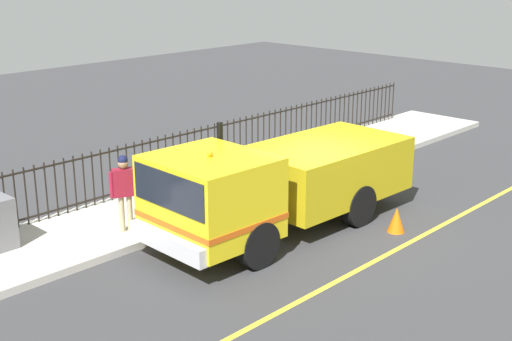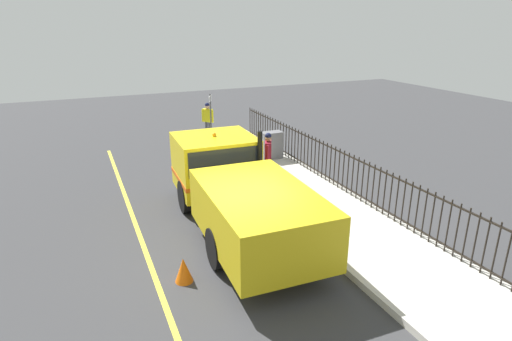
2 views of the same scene
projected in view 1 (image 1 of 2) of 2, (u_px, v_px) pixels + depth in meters
The scene contains 7 objects.
ground_plane at pixel (318, 221), 16.15m from camera, with size 49.94×49.94×0.00m, color #38383A.
sidewalk_slab at pixel (226, 188), 18.14m from camera, with size 2.80×22.70×0.17m, color beige.
lane_marking at pixel (400, 247), 14.68m from camera, with size 0.12×20.43×0.01m, color yellow.
work_truck at pixel (271, 182), 15.05m from camera, with size 2.53×6.77×2.45m.
worker_standing at pixel (124, 185), 14.83m from camera, with size 0.40×0.58×1.71m.
iron_fence at pixel (195, 152), 18.71m from camera, with size 0.04×19.33×1.34m.
traffic_cone at pixel (396, 220), 15.44m from camera, with size 0.39×0.39×0.56m, color orange.
Camera 1 is at (-9.36, 11.91, 5.89)m, focal length 48.82 mm.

